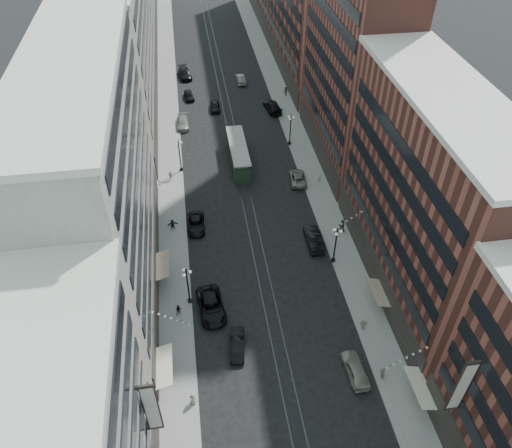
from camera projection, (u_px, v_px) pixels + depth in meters
ground at (236, 149)px, 83.43m from camera, size 220.00×220.00×0.00m
sidewalk_west at (168, 124)px, 89.59m from camera, size 4.00×180.00×0.15m
sidewalk_east at (288, 115)px, 92.04m from camera, size 4.00×180.00×0.15m
rail_west at (225, 120)px, 90.78m from camera, size 0.12×180.00×0.02m
rail_east at (233, 119)px, 90.94m from camera, size 0.12×180.00×0.02m
building_west_mid at (101, 188)px, 52.23m from camera, size 8.00×36.00×28.00m
building_west_far at (128, 4)px, 99.71m from camera, size 8.00×90.00×26.00m
building_east_mid at (424, 202)px, 53.64m from camera, size 8.00×30.00×24.00m
building_east_tower at (358, 25)px, 68.50m from camera, size 8.00×26.00×42.00m
lamppost_sw_far at (188, 285)px, 56.59m from camera, size 1.03×1.14×5.52m
lamppost_sw_mid at (180, 154)px, 76.65m from camera, size 1.03×1.14×5.52m
lamppost_se_far at (336, 244)px, 61.61m from camera, size 1.03×1.14×5.52m
lamppost_se_mid at (290, 129)px, 82.42m from camera, size 1.03×1.14×5.52m
streetcar at (238, 155)px, 79.43m from camera, size 2.65×11.96×3.31m
car_2 at (211, 306)px, 57.11m from camera, size 3.41×6.37×1.70m
car_4 at (355, 369)px, 50.97m from camera, size 2.23×4.95×1.65m
car_5 at (237, 345)px, 53.28m from camera, size 2.05×4.51×1.44m
pedestrian_1 at (193, 398)px, 48.42m from camera, size 0.87×0.69×1.56m
pedestrian_2 at (179, 310)px, 56.59m from camera, size 0.79×0.49×1.54m
pedestrian_4 at (383, 373)px, 50.46m from camera, size 0.57×1.00×1.62m
car_7 at (196, 224)px, 68.09m from camera, size 2.44×5.04×1.38m
car_8 at (183, 123)px, 88.51m from camera, size 2.06×5.07×1.47m
car_9 at (189, 95)px, 96.48m from camera, size 2.08×4.20×1.38m
car_10 at (314, 239)px, 65.59m from camera, size 1.91×5.34×1.75m
car_11 at (298, 178)px, 76.13m from camera, size 2.73×5.21×1.40m
car_12 at (273, 107)px, 92.75m from camera, size 3.11×6.13×1.70m
car_13 at (215, 106)px, 93.10m from camera, size 1.84×4.28×1.44m
car_14 at (241, 79)px, 101.72m from camera, size 1.68×4.67×1.53m
pedestrian_5 at (173, 224)px, 67.69m from camera, size 1.47×0.60×1.54m
pedestrian_6 at (171, 175)px, 76.22m from camera, size 0.93×0.50×1.52m
pedestrian_7 at (342, 225)px, 67.25m from camera, size 1.03×0.77×1.90m
pedestrian_8 at (319, 177)px, 75.82m from camera, size 0.61×0.42×1.63m
pedestrian_9 at (286, 91)px, 96.93m from camera, size 1.23×0.60×1.85m
car_extra_0 at (185, 73)px, 103.54m from camera, size 3.03×5.93×1.65m
pedestrian_extra_0 at (363, 324)px, 55.13m from camera, size 0.95×0.64×1.49m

